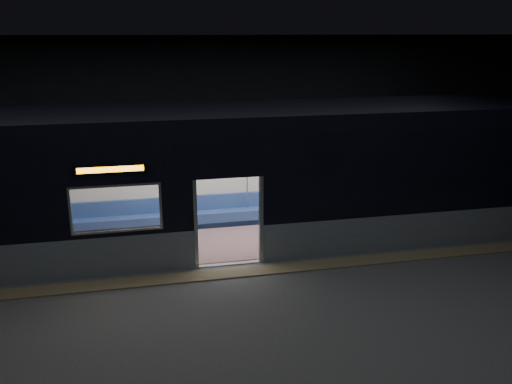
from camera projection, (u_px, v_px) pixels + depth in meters
name	position (u px, v px, depth m)	size (l,w,h in m)	color
station_floor	(238.00, 285.00, 11.36)	(24.00, 14.00, 0.01)	#47494C
station_envelope	(236.00, 110.00, 10.31)	(24.00, 14.00, 5.00)	black
tactile_strip	(233.00, 273.00, 11.87)	(22.80, 0.50, 0.03)	#8C7F59
metro_car	(218.00, 170.00, 13.21)	(18.00, 3.04, 3.35)	gray
passenger	(372.00, 190.00, 15.40)	(0.38, 0.65, 1.31)	black
handbag	(374.00, 196.00, 15.23)	(0.27, 0.23, 0.13)	black
transit_map	(335.00, 164.00, 15.27)	(1.10, 0.03, 0.72)	white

